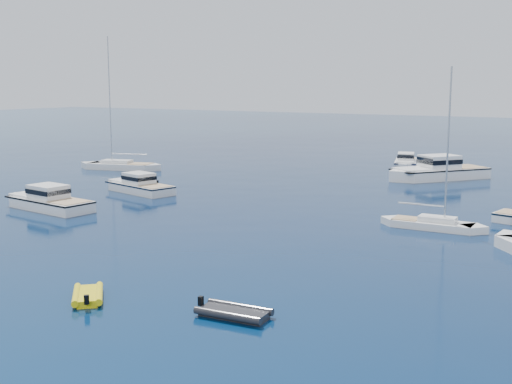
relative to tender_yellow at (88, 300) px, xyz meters
The scene contains 9 objects.
motor_cruiser_centre 26.22m from the tender_yellow, 142.16° to the left, with size 3.18×10.40×2.73m, color white, non-canonical shape.
motor_cruiser_far_l 33.52m from the tender_yellow, 126.28° to the left, with size 2.94×9.60×2.52m, color white, non-canonical shape.
motor_cruiser_distant 51.49m from the tender_yellow, 86.01° to the left, with size 4.07×13.29×3.49m, color white, non-canonical shape.
motor_cruiser_horizon 60.40m from the tender_yellow, 92.81° to the left, with size 2.75×8.99×2.36m, color white, non-canonical shape.
sailboat_centre 27.38m from the tender_yellow, 67.61° to the left, with size 2.21×8.49×12.48m, color white, non-canonical shape.
sailboat_far_l 51.81m from the tender_yellow, 130.24° to the left, with size 3.04×11.68×17.17m, color silver, non-canonical shape.
tender_yellow is the anchor object (origin of this frame).
tender_grey_near 7.89m from the tender_yellow, 11.89° to the left, with size 1.98×3.60×0.95m, color black, non-canonical shape.
tender_grey_far 36.49m from the tender_yellow, 126.70° to the left, with size 2.25×4.20×0.95m, color black, non-canonical shape.
Camera 1 is at (26.60, -20.07, 10.83)m, focal length 46.20 mm.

